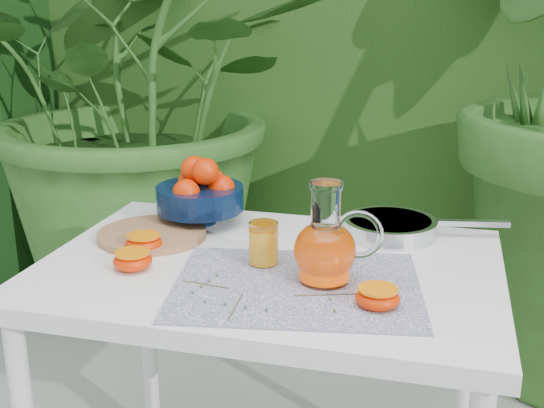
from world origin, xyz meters
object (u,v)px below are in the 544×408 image
(fruit_bowl, at_px, (201,193))
(juice_pitcher, at_px, (326,248))
(white_table, at_px, (270,297))
(saute_pan, at_px, (391,226))
(cutting_board, at_px, (152,235))

(fruit_bowl, relative_size, juice_pitcher, 1.33)
(white_table, distance_m, juice_pitcher, 0.22)
(fruit_bowl, relative_size, saute_pan, 0.67)
(white_table, bearing_deg, juice_pitcher, -28.99)
(white_table, relative_size, saute_pan, 2.39)
(cutting_board, relative_size, saute_pan, 0.63)
(white_table, distance_m, cutting_board, 0.34)
(fruit_bowl, height_order, saute_pan, fruit_bowl)
(white_table, relative_size, cutting_board, 3.80)
(white_table, distance_m, fruit_bowl, 0.37)
(cutting_board, distance_m, juice_pitcher, 0.49)
(juice_pitcher, bearing_deg, white_table, 151.01)
(cutting_board, height_order, juice_pitcher, juice_pitcher)
(cutting_board, height_order, saute_pan, saute_pan)
(white_table, height_order, saute_pan, saute_pan)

